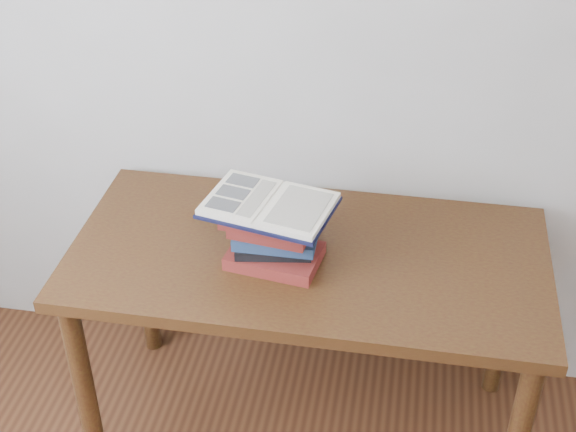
# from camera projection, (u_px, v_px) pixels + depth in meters

# --- Properties ---
(room_shell) EXTENTS (3.54, 3.54, 2.62)m
(room_shell) POSITION_uv_depth(u_px,v_px,m) (32.00, 377.00, 0.63)
(room_shell) COLOR beige
(room_shell) RESTS_ON ground
(desk) EXTENTS (1.34, 0.67, 0.72)m
(desk) POSITION_uv_depth(u_px,v_px,m) (308.00, 279.00, 2.31)
(desk) COLOR #422D10
(desk) RESTS_ON ground
(book_stack) EXTENTS (0.28, 0.21, 0.16)m
(book_stack) POSITION_uv_depth(u_px,v_px,m) (274.00, 236.00, 2.18)
(book_stack) COLOR maroon
(book_stack) RESTS_ON desk
(open_book) EXTENTS (0.38, 0.30, 0.03)m
(open_book) POSITION_uv_depth(u_px,v_px,m) (269.00, 205.00, 2.14)
(open_book) COLOR black
(open_book) RESTS_ON book_stack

